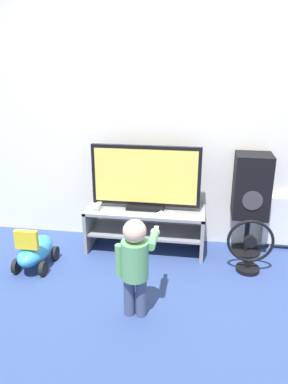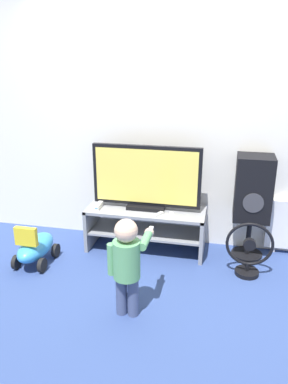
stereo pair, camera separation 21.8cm
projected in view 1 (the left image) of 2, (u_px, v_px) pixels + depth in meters
ground_plane at (142, 259)px, 3.82m from camera, size 16.00×16.00×0.00m
wall_back at (150, 123)px, 3.88m from camera, size 10.00×0.06×2.60m
tv_stand at (145, 222)px, 3.93m from camera, size 1.23×0.45×0.46m
television at (146, 178)px, 3.79m from camera, size 1.11×0.20×0.66m
game_console at (98, 207)px, 3.87m from camera, size 0.05×0.17×0.05m
remote_primary at (173, 215)px, 3.70m from camera, size 0.07×0.13×0.03m
remote_secondary at (159, 214)px, 3.72m from camera, size 0.09×0.13×0.03m
child at (135, 260)px, 2.84m from camera, size 0.31×0.47×0.82m
speaker_tower at (251, 188)px, 3.73m from camera, size 0.35×0.33×1.06m
floor_fan at (250, 249)px, 3.53m from camera, size 0.44×0.22×0.53m
ride_on_toy at (35, 251)px, 3.63m from camera, size 0.31×0.55×0.45m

